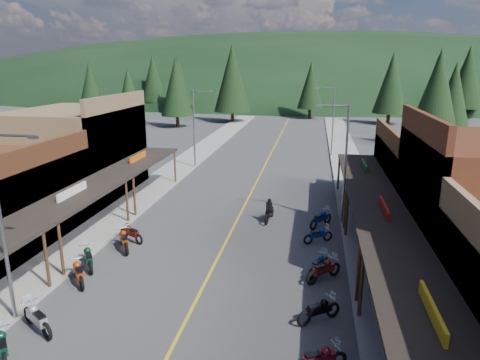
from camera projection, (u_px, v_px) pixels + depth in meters
The scene contains 37 objects.
ground at pixel (212, 269), 22.59m from camera, with size 220.00×220.00×0.00m, color #38383A.
centerline at pixel (260, 175), 41.61m from camera, with size 0.15×90.00×0.01m, color gold.
sidewalk_west at pixel (174, 171), 43.02m from camera, with size 3.40×94.00×0.15m, color gray.
sidewalk_east at pixel (352, 178), 40.15m from camera, with size 3.40×94.00×0.15m, color gray.
shop_west_3 at pixel (79, 152), 34.69m from camera, with size 10.90×10.20×8.20m.
shop_east_3 at pixel (437, 179), 30.40m from camera, with size 10.90×10.20×6.20m.
streetlight_0 at pixel (4, 221), 16.86m from camera, with size 2.16×0.18×8.00m.
streetlight_1 at pixel (195, 125), 43.48m from camera, with size 2.16×0.18×8.00m.
streetlight_2 at pixel (343, 159), 27.88m from camera, with size 2.16×0.18×8.00m.
streetlight_3 at pixel (332, 118), 48.80m from camera, with size 2.16×0.18×8.00m.
ridge_hill at pixel (301, 94), 150.94m from camera, with size 310.00×140.00×60.00m, color black.
pine_0 at pixel (91, 84), 86.43m from camera, with size 5.04×5.04×11.00m.
pine_1 at pixel (178, 79), 91.20m from camera, with size 5.88×5.88×12.50m.
pine_2 at pixel (232, 78), 77.28m from camera, with size 6.72×6.72×14.00m.
pine_3 at pixel (311, 85), 82.98m from camera, with size 5.04×5.04×11.00m.
pine_4 at pixel (391, 83), 74.77m from camera, with size 5.88×5.88×12.50m.
pine_5 at pixel (467, 77), 83.34m from camera, with size 6.72×6.72×14.00m.
pine_7 at pixel (153, 78), 98.22m from camera, with size 5.88×5.88×12.50m.
pine_8 at pixel (129, 95), 62.68m from camera, with size 4.48×4.48×10.00m.
pine_9 at pixel (453, 94), 59.74m from camera, with size 4.93×4.93×10.80m.
pine_10 at pixel (176, 87), 71.31m from camera, with size 5.38×5.38×11.60m.
pine_11 at pixel (437, 91), 53.54m from camera, with size 5.82×5.82×12.40m.
bike_west_4 at pixel (3, 344), 15.57m from camera, with size 0.69×2.06×1.18m, color #0B3925, non-canonical shape.
bike_west_5 at pixel (37, 317), 17.11m from camera, with size 0.77×2.31×1.32m, color #A1A2A6, non-canonical shape.
bike_west_6 at pixel (78, 272), 20.91m from camera, with size 0.75×2.24×1.28m, color red, non-canonical shape.
bike_west_7 at pixel (88, 257), 22.50m from camera, with size 0.75×2.26×1.29m, color #0B381C, non-canonical shape.
bike_west_8 at pixel (124, 239), 24.71m from camera, with size 0.78×2.34×1.34m, color #9B310B, non-canonical shape.
bike_west_9 at pixel (131, 232), 25.90m from camera, with size 0.69×2.07×1.18m, color #64170D, non-canonical shape.
bike_east_5 at pixel (319, 358), 14.83m from camera, with size 0.69×2.08×1.19m, color maroon, non-canonical shape.
bike_east_6 at pixel (319, 309), 17.81m from camera, with size 0.69×2.08×1.19m, color black, non-canonical shape.
bike_east_7 at pixel (324, 269), 21.20m from camera, with size 0.74×2.22×1.27m, color maroon, non-canonical shape.
bike_east_8 at pixel (318, 264), 21.85m from camera, with size 0.68×2.04×1.17m, color navy, non-canonical shape.
bike_east_9 at pixel (318, 234), 25.73m from camera, with size 0.64×1.91×1.09m, color navy, non-canonical shape.
bike_east_10 at pixel (321, 218), 28.19m from camera, with size 0.75×2.26×1.29m, color navy, non-canonical shape.
rider_on_bike at pixel (269, 211), 29.32m from camera, with size 1.00×2.28×1.68m.
pedestrian_east_a at pixel (388, 313), 16.80m from camera, with size 0.61×0.40×1.68m, color #242031.
pedestrian_east_b at pixel (347, 192), 32.60m from camera, with size 0.86×0.49×1.76m, color brown.
Camera 1 is at (4.96, -20.02, 10.46)m, focal length 32.00 mm.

